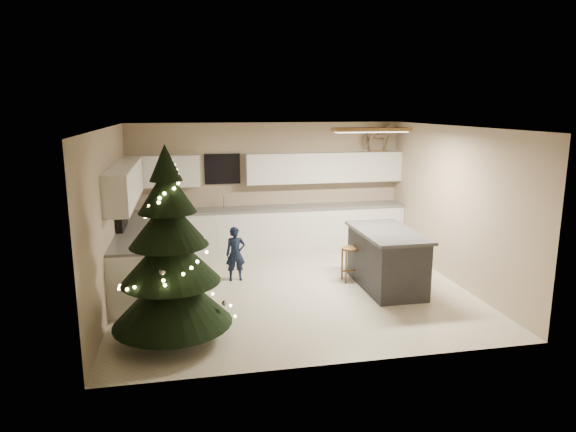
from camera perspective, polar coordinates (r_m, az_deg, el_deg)
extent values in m
plane|color=beige|center=(8.39, 0.48, -8.20)|extent=(5.50, 5.50, 0.00)
cube|color=tan|center=(10.45, -2.33, 3.21)|extent=(5.50, 0.02, 2.60)
cube|color=tan|center=(5.68, 5.70, -4.39)|extent=(5.50, 0.02, 2.60)
cube|color=tan|center=(7.95, -19.30, -0.27)|extent=(0.02, 5.00, 2.60)
cube|color=tan|center=(9.00, 17.89, 1.20)|extent=(0.02, 5.00, 2.60)
cube|color=silver|center=(7.88, 0.51, 9.84)|extent=(5.50, 5.00, 0.02)
cube|color=brown|center=(8.34, 9.26, 9.47)|extent=(1.25, 0.32, 0.06)
cube|color=white|center=(8.34, 9.25, 9.23)|extent=(1.15, 0.24, 0.02)
cube|color=silver|center=(10.33, -2.03, -1.70)|extent=(5.48, 0.60, 0.90)
cube|color=silver|center=(8.70, -16.43, -4.84)|extent=(0.60, 2.60, 0.90)
cube|color=slate|center=(10.22, -2.04, 0.85)|extent=(5.48, 0.62, 0.04)
cube|color=slate|center=(8.58, -16.55, -1.83)|extent=(0.62, 2.60, 0.04)
cube|color=silver|center=(10.11, -13.78, 4.86)|extent=(1.40, 0.35, 0.60)
cube|color=silver|center=(10.47, 4.06, 5.42)|extent=(3.20, 0.35, 0.60)
cube|color=silver|center=(8.57, -17.69, 3.40)|extent=(0.35, 2.60, 0.60)
cube|color=black|center=(10.27, -7.31, 5.22)|extent=(0.70, 0.04, 0.60)
cube|color=#99999E|center=(10.13, -7.07, 0.54)|extent=(0.55, 0.40, 0.06)
cylinder|color=#99999E|center=(10.20, -7.14, 1.54)|extent=(0.03, 0.03, 0.24)
cube|color=black|center=(8.98, -16.15, -4.29)|extent=(0.64, 0.75, 0.90)
cube|color=black|center=(8.86, -17.98, -0.62)|extent=(0.10, 0.75, 0.30)
cube|color=black|center=(8.53, 10.87, -4.89)|extent=(0.80, 1.60, 0.90)
cube|color=#27262A|center=(8.40, 11.00, -1.79)|extent=(0.90, 1.70, 0.05)
cylinder|color=brown|center=(8.69, 6.97, -3.60)|extent=(0.31, 0.31, 0.04)
cylinder|color=brown|center=(8.64, 6.46, -5.72)|extent=(0.03, 0.03, 0.55)
cylinder|color=brown|center=(8.71, 7.83, -5.62)|extent=(0.03, 0.03, 0.55)
cylinder|color=brown|center=(8.84, 6.02, -5.30)|extent=(0.03, 0.03, 0.55)
cylinder|color=brown|center=(8.91, 7.37, -5.20)|extent=(0.03, 0.03, 0.55)
cube|color=brown|center=(8.80, 6.90, -6.05)|extent=(0.24, 0.03, 0.03)
cylinder|color=#3F2816|center=(6.82, -12.61, -11.94)|extent=(0.13, 0.13, 0.33)
cone|color=black|center=(6.65, -12.78, -8.47)|extent=(1.50, 1.50, 0.77)
cone|color=black|center=(6.50, -12.98, -4.37)|extent=(1.23, 1.23, 0.66)
cone|color=black|center=(6.39, -13.17, -0.58)|extent=(0.97, 0.97, 0.61)
cone|color=black|center=(6.32, -13.33, 2.83)|extent=(0.70, 0.70, 0.55)
cone|color=black|center=(6.28, -13.48, 5.81)|extent=(0.40, 0.40, 0.44)
sphere|color=#FFD88C|center=(6.79, -5.93, -10.78)|extent=(0.04, 0.04, 0.04)
sphere|color=#FFD88C|center=(7.00, -6.63, -9.65)|extent=(0.04, 0.04, 0.04)
sphere|color=#FFD88C|center=(7.17, -7.88, -8.72)|extent=(0.04, 0.04, 0.04)
sphere|color=#FFD88C|center=(7.29, -9.49, -8.00)|extent=(0.04, 0.04, 0.04)
sphere|color=#FFD88C|center=(7.34, -11.31, -7.51)|extent=(0.04, 0.04, 0.04)
sphere|color=#FFD88C|center=(7.33, -13.17, -7.21)|extent=(0.04, 0.04, 0.04)
sphere|color=#FFD88C|center=(7.26, -14.91, -7.09)|extent=(0.04, 0.04, 0.04)
sphere|color=#FFD88C|center=(7.12, -16.41, -7.12)|extent=(0.04, 0.04, 0.04)
sphere|color=#FFD88C|center=(6.95, -17.51, -7.24)|extent=(0.04, 0.04, 0.04)
sphere|color=#FFD88C|center=(6.74, -18.12, -7.42)|extent=(0.04, 0.04, 0.04)
sphere|color=#FFD88C|center=(6.53, -18.15, -7.59)|extent=(0.04, 0.04, 0.04)
sphere|color=#FFD88C|center=(6.34, -17.59, -7.69)|extent=(0.04, 0.04, 0.04)
sphere|color=#FFD88C|center=(6.18, -16.48, -7.65)|extent=(0.04, 0.04, 0.04)
sphere|color=#FFD88C|center=(6.07, -14.98, -7.41)|extent=(0.04, 0.04, 0.04)
sphere|color=#FFD88C|center=(6.02, -13.28, -6.98)|extent=(0.04, 0.04, 0.04)
sphere|color=#FFD88C|center=(6.04, -11.65, -6.35)|extent=(0.04, 0.04, 0.04)
sphere|color=#FFD88C|center=(6.11, -10.30, -5.59)|extent=(0.04, 0.04, 0.04)
sphere|color=#FFD88C|center=(6.22, -9.38, -4.76)|extent=(0.04, 0.04, 0.04)
sphere|color=#FFD88C|center=(6.35, -8.96, -3.92)|extent=(0.04, 0.04, 0.04)
sphere|color=#FFD88C|center=(6.49, -9.03, -3.13)|extent=(0.04, 0.04, 0.04)
sphere|color=#FFD88C|center=(6.61, -9.52, -2.42)|extent=(0.04, 0.04, 0.04)
sphere|color=#FFD88C|center=(6.70, -10.32, -1.80)|extent=(0.04, 0.04, 0.04)
sphere|color=#FFD88C|center=(6.76, -11.33, -1.29)|extent=(0.04, 0.04, 0.04)
sphere|color=#FFD88C|center=(6.78, -12.43, -0.87)|extent=(0.04, 0.04, 0.04)
sphere|color=#FFD88C|center=(6.76, -13.51, -0.52)|extent=(0.04, 0.04, 0.04)
sphere|color=#FFD88C|center=(6.70, -14.46, -0.24)|extent=(0.04, 0.04, 0.04)
sphere|color=#FFD88C|center=(6.62, -15.21, 0.00)|extent=(0.04, 0.04, 0.04)
sphere|color=#FFD88C|center=(6.52, -15.69, 0.24)|extent=(0.04, 0.04, 0.04)
sphere|color=#FFD88C|center=(6.41, -15.86, 0.49)|extent=(0.04, 0.04, 0.04)
sphere|color=#FFD88C|center=(6.30, -15.73, 0.77)|extent=(0.04, 0.04, 0.04)
sphere|color=#FFD88C|center=(6.22, -15.33, 1.11)|extent=(0.04, 0.04, 0.04)
sphere|color=#FFD88C|center=(6.15, -14.74, 1.50)|extent=(0.04, 0.04, 0.04)
sphere|color=#FFD88C|center=(6.12, -14.06, 1.96)|extent=(0.04, 0.04, 0.04)
sphere|color=#FFD88C|center=(6.11, -13.38, 2.45)|extent=(0.04, 0.04, 0.04)
sphere|color=#FFD88C|center=(6.13, -12.80, 2.98)|extent=(0.04, 0.04, 0.04)
sphere|color=#FFD88C|center=(6.17, -12.39, 3.52)|extent=(0.04, 0.04, 0.04)
sphere|color=#FFD88C|center=(6.21, -12.18, 4.05)|extent=(0.04, 0.04, 0.04)
sphere|color=#FFD88C|center=(6.26, -12.16, 4.57)|extent=(0.04, 0.04, 0.04)
sphere|color=#FFD88C|center=(6.30, -12.31, 5.06)|extent=(0.04, 0.04, 0.04)
sphere|color=#FFD88C|center=(6.32, -12.57, 5.54)|extent=(0.04, 0.04, 0.04)
sphere|color=#FFD88C|center=(6.34, -12.88, 5.99)|extent=(0.04, 0.04, 0.04)
sphere|color=#FFD88C|center=(6.33, -13.19, 6.42)|extent=(0.04, 0.04, 0.04)
sphere|color=silver|center=(6.71, -7.07, -9.29)|extent=(0.08, 0.08, 0.08)
sphere|color=silver|center=(7.04, -15.43, -6.15)|extent=(0.08, 0.08, 0.08)
sphere|color=silver|center=(6.11, -14.36, -6.11)|extent=(0.08, 0.08, 0.08)
sphere|color=silver|center=(6.54, -10.12, -2.13)|extent=(0.08, 0.08, 0.08)
sphere|color=silver|center=(6.53, -14.95, 0.16)|extent=(0.08, 0.08, 0.08)
sphere|color=silver|center=(6.18, -13.35, 2.26)|extent=(0.08, 0.08, 0.08)
sphere|color=silver|center=(6.31, -13.06, 5.07)|extent=(0.08, 0.08, 0.08)
imported|color=black|center=(8.75, -5.85, -4.21)|extent=(0.35, 0.24, 0.92)
cube|color=brown|center=(10.77, 10.10, 7.11)|extent=(0.26, 0.02, 0.02)
cube|color=brown|center=(10.84, 9.94, 7.15)|extent=(0.26, 0.02, 0.02)
imported|color=tan|center=(10.78, 10.07, 8.68)|extent=(0.68, 0.32, 0.56)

